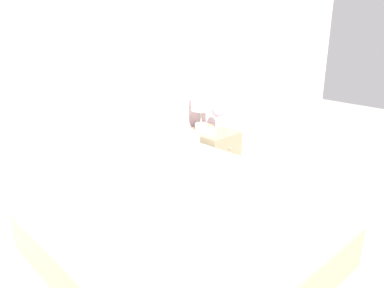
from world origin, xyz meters
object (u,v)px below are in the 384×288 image
(nightstand, at_px, (212,157))
(teacup, at_px, (210,131))
(flower_vase, at_px, (219,111))
(bed, at_px, (171,217))
(table_lamp, at_px, (201,105))

(nightstand, height_order, teacup, teacup)
(flower_vase, bearing_deg, teacup, -157.32)
(teacup, bearing_deg, nightstand, 30.64)
(flower_vase, bearing_deg, bed, -150.67)
(nightstand, relative_size, flower_vase, 2.09)
(table_lamp, distance_m, teacup, 0.29)
(table_lamp, bearing_deg, nightstand, -60.83)
(nightstand, bearing_deg, bed, -149.41)
(nightstand, distance_m, flower_vase, 0.49)
(nightstand, distance_m, table_lamp, 0.57)
(bed, relative_size, table_lamp, 5.06)
(bed, xyz_separation_m, teacup, (1.06, 0.63, 0.31))
(table_lamp, relative_size, teacup, 2.97)
(teacup, bearing_deg, table_lamp, 84.72)
(bed, bearing_deg, teacup, 30.59)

